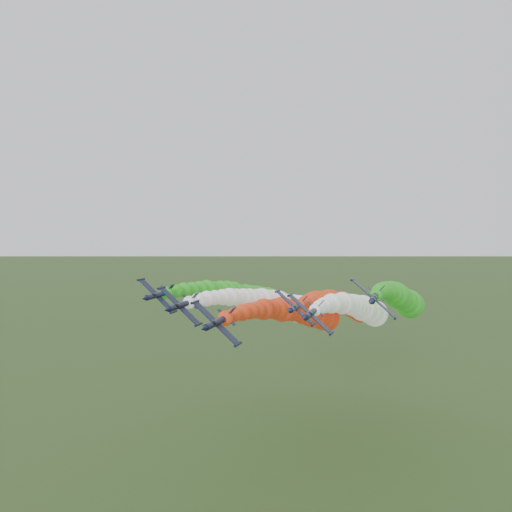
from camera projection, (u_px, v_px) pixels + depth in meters
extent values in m
cylinder|color=black|center=(217.00, 322.00, 77.01)|extent=(1.52, 8.82, 1.52)
cone|color=black|center=(204.00, 329.00, 72.08)|extent=(1.38, 1.76, 1.38)
cone|color=black|center=(228.00, 317.00, 81.57)|extent=(1.38, 0.88, 1.38)
ellipsoid|color=black|center=(214.00, 323.00, 75.05)|extent=(0.99, 1.84, 0.97)
cube|color=black|center=(216.00, 323.00, 76.86)|extent=(7.21, 1.86, 6.22)
cylinder|color=black|center=(195.00, 302.00, 77.78)|extent=(0.61, 2.55, 0.61)
cylinder|color=black|center=(238.00, 344.00, 75.94)|extent=(0.61, 2.55, 0.61)
cube|color=black|center=(230.00, 313.00, 80.27)|extent=(1.57, 1.47, 1.80)
cube|color=black|center=(227.00, 317.00, 80.51)|extent=(2.89, 1.08, 2.50)
sphere|color=red|center=(225.00, 318.00, 80.26)|extent=(2.51, 2.51, 2.51)
sphere|color=red|center=(234.00, 315.00, 83.95)|extent=(2.44, 2.44, 2.44)
sphere|color=red|center=(242.00, 313.00, 87.63)|extent=(3.00, 3.00, 3.00)
sphere|color=red|center=(250.00, 311.00, 91.31)|extent=(3.14, 3.14, 3.14)
sphere|color=red|center=(257.00, 310.00, 94.98)|extent=(3.27, 3.27, 3.27)
sphere|color=red|center=(263.00, 309.00, 98.65)|extent=(4.26, 4.26, 4.26)
sphere|color=red|center=(270.00, 309.00, 102.30)|extent=(4.04, 4.04, 4.04)
sphere|color=red|center=(276.00, 309.00, 105.95)|extent=(4.54, 4.54, 4.54)
sphere|color=red|center=(282.00, 309.00, 109.60)|extent=(5.56, 5.56, 5.56)
sphere|color=red|center=(288.00, 310.00, 113.23)|extent=(5.18, 5.18, 5.18)
sphere|color=red|center=(293.00, 310.00, 116.86)|extent=(5.20, 5.20, 5.20)
sphere|color=red|center=(299.00, 311.00, 120.47)|extent=(5.45, 5.45, 5.45)
sphere|color=red|center=(304.00, 312.00, 124.08)|extent=(6.18, 6.18, 6.18)
sphere|color=red|center=(309.00, 313.00, 127.69)|extent=(6.55, 6.55, 6.55)
sphere|color=red|center=(313.00, 314.00, 131.28)|extent=(7.12, 7.12, 7.12)
sphere|color=red|center=(318.00, 316.00, 134.87)|extent=(6.88, 6.88, 6.88)
sphere|color=red|center=(323.00, 317.00, 138.44)|extent=(7.28, 7.28, 7.28)
sphere|color=red|center=(327.00, 318.00, 142.01)|extent=(7.03, 7.03, 7.03)
cylinder|color=black|center=(181.00, 305.00, 87.63)|extent=(1.52, 8.82, 1.52)
cone|color=black|center=(167.00, 310.00, 82.70)|extent=(1.38, 1.76, 1.38)
cone|color=black|center=(193.00, 301.00, 92.19)|extent=(1.38, 0.88, 1.38)
ellipsoid|color=black|center=(177.00, 305.00, 85.68)|extent=(0.99, 1.84, 0.97)
cube|color=black|center=(180.00, 306.00, 87.48)|extent=(7.21, 1.86, 6.22)
cylinder|color=black|center=(161.00, 288.00, 88.40)|extent=(0.61, 2.55, 0.61)
cylinder|color=black|center=(198.00, 324.00, 86.56)|extent=(0.61, 2.55, 0.61)
cube|color=black|center=(194.00, 298.00, 90.89)|extent=(1.57, 1.47, 1.80)
cube|color=black|center=(190.00, 302.00, 91.13)|extent=(2.89, 1.08, 2.50)
sphere|color=white|center=(189.00, 302.00, 90.89)|extent=(2.40, 2.40, 2.40)
sphere|color=white|center=(198.00, 300.00, 94.57)|extent=(2.83, 2.83, 2.83)
sphere|color=white|center=(207.00, 299.00, 98.26)|extent=(3.11, 3.11, 3.11)
sphere|color=white|center=(215.00, 298.00, 101.94)|extent=(3.06, 3.06, 3.06)
sphere|color=white|center=(222.00, 297.00, 105.61)|extent=(3.40, 3.40, 3.40)
sphere|color=white|center=(230.00, 297.00, 109.27)|extent=(3.98, 3.98, 3.98)
sphere|color=white|center=(237.00, 297.00, 112.93)|extent=(3.87, 3.87, 3.87)
sphere|color=white|center=(243.00, 297.00, 116.58)|extent=(4.26, 4.26, 4.26)
sphere|color=white|center=(250.00, 298.00, 120.22)|extent=(4.60, 4.60, 4.60)
sphere|color=white|center=(256.00, 299.00, 123.85)|extent=(4.87, 4.87, 4.87)
sphere|color=white|center=(262.00, 300.00, 127.48)|extent=(5.93, 5.93, 5.93)
sphere|color=white|center=(268.00, 301.00, 131.10)|extent=(5.83, 5.83, 5.83)
sphere|color=white|center=(273.00, 302.00, 134.71)|extent=(6.53, 6.53, 6.53)
sphere|color=white|center=(278.00, 303.00, 138.31)|extent=(6.96, 6.96, 6.96)
sphere|color=white|center=(284.00, 304.00, 141.91)|extent=(6.43, 6.43, 6.43)
sphere|color=white|center=(289.00, 306.00, 145.49)|extent=(7.00, 7.00, 7.00)
sphere|color=white|center=(294.00, 307.00, 149.07)|extent=(7.72, 7.72, 7.72)
sphere|color=white|center=(299.00, 309.00, 152.63)|extent=(8.48, 8.48, 8.48)
cylinder|color=black|center=(311.00, 313.00, 84.18)|extent=(1.52, 8.82, 1.52)
cone|color=black|center=(305.00, 318.00, 79.25)|extent=(1.38, 1.76, 1.38)
cone|color=black|center=(317.00, 309.00, 88.74)|extent=(1.38, 0.88, 1.38)
ellipsoid|color=black|center=(310.00, 313.00, 82.22)|extent=(0.99, 1.84, 0.97)
cube|color=black|center=(310.00, 314.00, 84.03)|extent=(7.21, 1.86, 6.22)
cylinder|color=black|center=(290.00, 295.00, 84.95)|extent=(0.61, 2.55, 0.61)
cylinder|color=black|center=(331.00, 333.00, 83.11)|extent=(0.61, 2.55, 0.61)
cube|color=black|center=(320.00, 305.00, 87.44)|extent=(1.57, 1.47, 1.80)
cube|color=black|center=(316.00, 309.00, 87.68)|extent=(2.89, 1.08, 2.50)
sphere|color=white|center=(315.00, 310.00, 87.44)|extent=(2.16, 2.16, 2.16)
sphere|color=white|center=(319.00, 307.00, 91.12)|extent=(2.66, 2.66, 2.66)
sphere|color=white|center=(323.00, 305.00, 94.81)|extent=(3.03, 3.03, 3.03)
sphere|color=white|center=(327.00, 304.00, 98.48)|extent=(3.05, 3.05, 3.05)
sphere|color=white|center=(331.00, 303.00, 102.16)|extent=(4.09, 4.09, 4.09)
sphere|color=white|center=(335.00, 303.00, 105.82)|extent=(3.89, 3.89, 3.89)
sphere|color=white|center=(339.00, 303.00, 109.48)|extent=(4.05, 4.05, 4.05)
sphere|color=white|center=(342.00, 303.00, 113.13)|extent=(5.02, 5.02, 5.02)
sphere|color=white|center=(346.00, 304.00, 116.77)|extent=(4.72, 4.72, 4.72)
sphere|color=white|center=(349.00, 304.00, 120.40)|extent=(5.01, 5.01, 5.01)
sphere|color=white|center=(353.00, 305.00, 124.03)|extent=(5.45, 5.45, 5.45)
sphere|color=white|center=(356.00, 306.00, 127.65)|extent=(5.75, 5.75, 5.75)
sphere|color=white|center=(359.00, 307.00, 131.26)|extent=(6.02, 6.02, 6.02)
sphere|color=white|center=(362.00, 308.00, 134.86)|extent=(6.98, 6.98, 6.98)
sphere|color=white|center=(366.00, 309.00, 138.45)|extent=(6.71, 6.71, 6.71)
sphere|color=white|center=(369.00, 311.00, 142.04)|extent=(7.14, 7.14, 7.14)
sphere|color=white|center=(372.00, 312.00, 145.62)|extent=(6.76, 6.76, 6.76)
sphere|color=white|center=(375.00, 313.00, 149.18)|extent=(7.81, 7.81, 7.81)
cylinder|color=black|center=(158.00, 295.00, 98.13)|extent=(1.52, 8.82, 1.52)
cone|color=black|center=(144.00, 299.00, 93.20)|extent=(1.38, 1.76, 1.38)
cone|color=black|center=(170.00, 292.00, 102.69)|extent=(1.38, 0.88, 1.38)
ellipsoid|color=black|center=(154.00, 295.00, 96.17)|extent=(0.99, 1.84, 0.97)
cube|color=black|center=(157.00, 296.00, 97.98)|extent=(7.21, 1.86, 6.22)
cylinder|color=black|center=(141.00, 279.00, 98.90)|extent=(0.61, 2.55, 0.61)
cylinder|color=black|center=(174.00, 312.00, 97.06)|extent=(0.61, 2.55, 0.61)
cube|color=black|center=(170.00, 288.00, 101.39)|extent=(1.57, 1.47, 1.80)
cube|color=black|center=(167.00, 292.00, 101.63)|extent=(2.89, 1.08, 2.50)
sphere|color=green|center=(166.00, 293.00, 101.39)|extent=(2.55, 2.55, 2.55)
sphere|color=green|center=(175.00, 291.00, 105.07)|extent=(2.91, 2.91, 2.91)
sphere|color=green|center=(184.00, 290.00, 108.76)|extent=(3.27, 3.27, 3.27)
sphere|color=green|center=(192.00, 289.00, 112.43)|extent=(3.39, 3.39, 3.39)
sphere|color=green|center=(199.00, 289.00, 116.10)|extent=(3.81, 3.81, 3.81)
sphere|color=green|center=(207.00, 289.00, 119.77)|extent=(4.52, 4.52, 4.52)
sphere|color=green|center=(214.00, 290.00, 123.43)|extent=(4.07, 4.07, 4.07)
sphere|color=green|center=(221.00, 290.00, 127.08)|extent=(4.88, 4.88, 4.88)
sphere|color=green|center=(227.00, 291.00, 130.72)|extent=(5.35, 5.35, 5.35)
sphere|color=green|center=(233.00, 292.00, 134.35)|extent=(5.47, 5.47, 5.47)
sphere|color=green|center=(239.00, 293.00, 137.98)|extent=(4.79, 4.79, 4.79)
sphere|color=green|center=(245.00, 294.00, 141.60)|extent=(5.57, 5.57, 5.57)
sphere|color=green|center=(251.00, 295.00, 145.21)|extent=(5.81, 5.81, 5.81)
sphere|color=green|center=(257.00, 296.00, 148.81)|extent=(6.55, 6.55, 6.55)
sphere|color=green|center=(262.00, 298.00, 152.40)|extent=(6.88, 6.88, 6.88)
sphere|color=green|center=(267.00, 299.00, 155.99)|extent=(7.66, 7.66, 7.66)
sphere|color=green|center=(272.00, 301.00, 159.56)|extent=(7.03, 7.03, 7.03)
sphere|color=green|center=(277.00, 303.00, 163.13)|extent=(7.25, 7.25, 7.25)
cylinder|color=black|center=(374.00, 298.00, 84.06)|extent=(1.52, 8.82, 1.52)
cone|color=black|center=(372.00, 302.00, 79.13)|extent=(1.38, 1.76, 1.38)
cone|color=black|center=(377.00, 294.00, 88.62)|extent=(1.38, 0.88, 1.38)
ellipsoid|color=black|center=(375.00, 297.00, 82.10)|extent=(0.99, 1.84, 0.97)
cube|color=black|center=(374.00, 298.00, 83.91)|extent=(7.21, 1.86, 6.22)
cylinder|color=black|center=(352.00, 280.00, 84.83)|extent=(0.61, 2.55, 0.61)
cylinder|color=black|center=(395.00, 318.00, 82.99)|extent=(0.61, 2.55, 0.61)
cube|color=black|center=(380.00, 290.00, 87.32)|extent=(1.57, 1.47, 1.80)
cube|color=black|center=(377.00, 294.00, 87.56)|extent=(2.89, 1.08, 2.50)
sphere|color=green|center=(376.00, 295.00, 87.31)|extent=(2.32, 2.32, 2.32)
sphere|color=green|center=(378.00, 293.00, 91.00)|extent=(2.53, 2.53, 2.53)
sphere|color=green|center=(380.00, 292.00, 94.68)|extent=(3.00, 3.00, 3.00)
sphere|color=green|center=(381.00, 291.00, 98.36)|extent=(3.26, 3.26, 3.26)
sphere|color=green|center=(383.00, 291.00, 102.03)|extent=(3.61, 3.61, 3.61)
sphere|color=green|center=(385.00, 291.00, 105.70)|extent=(3.86, 3.86, 3.86)
sphere|color=green|center=(387.00, 291.00, 109.35)|extent=(4.28, 4.28, 4.28)
sphere|color=green|center=(389.00, 292.00, 113.00)|extent=(4.32, 4.32, 4.32)
sphere|color=green|center=(391.00, 292.00, 116.65)|extent=(5.35, 5.35, 5.35)
sphere|color=green|center=(393.00, 293.00, 120.28)|extent=(4.75, 4.75, 4.75)
sphere|color=green|center=(395.00, 294.00, 123.91)|extent=(6.33, 6.33, 6.33)
sphere|color=green|center=(397.00, 296.00, 127.52)|extent=(6.24, 6.24, 6.24)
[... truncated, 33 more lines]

